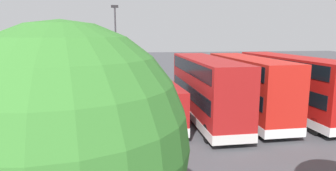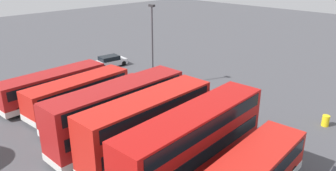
# 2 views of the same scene
# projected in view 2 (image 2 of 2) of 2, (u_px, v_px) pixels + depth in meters

# --- Properties ---
(ground_plane) EXTENTS (140.00, 140.00, 0.00)m
(ground_plane) POSITION_uv_depth(u_px,v_px,m) (205.00, 101.00, 32.70)
(ground_plane) COLOR #47474C
(bus_double_decker_second) EXTENTS (3.20, 12.19, 4.55)m
(bus_double_decker_second) POSITION_uv_depth(u_px,v_px,m) (194.00, 141.00, 20.51)
(bus_double_decker_second) COLOR #B71411
(bus_double_decker_second) RESTS_ON ground
(bus_double_decker_third) EXTENTS (2.85, 10.60, 4.55)m
(bus_double_decker_third) POSITION_uv_depth(u_px,v_px,m) (148.00, 125.00, 22.55)
(bus_double_decker_third) COLOR red
(bus_double_decker_third) RESTS_ON ground
(bus_double_decker_fourth) EXTENTS (2.83, 11.52, 4.55)m
(bus_double_decker_fourth) POSITION_uv_depth(u_px,v_px,m) (119.00, 111.00, 24.62)
(bus_double_decker_fourth) COLOR #A51919
(bus_double_decker_fourth) RESTS_ON ground
(bus_single_deck_fifth) EXTENTS (3.24, 10.33, 2.95)m
(bus_single_deck_fifth) POSITION_uv_depth(u_px,v_px,m) (99.00, 105.00, 27.78)
(bus_single_deck_fifth) COLOR #A51919
(bus_single_deck_fifth) RESTS_ON ground
(bus_single_deck_sixth) EXTENTS (3.36, 10.36, 2.95)m
(bus_single_deck_sixth) POSITION_uv_depth(u_px,v_px,m) (79.00, 93.00, 30.38)
(bus_single_deck_sixth) COLOR red
(bus_single_deck_sixth) RESTS_ON ground
(bus_single_deck_seventh) EXTENTS (3.10, 10.83, 2.95)m
(bus_single_deck_seventh) POSITION_uv_depth(u_px,v_px,m) (53.00, 86.00, 32.10)
(bus_single_deck_seventh) COLOR #A51919
(bus_single_deck_seventh) RESTS_ON ground
(car_hatchback_silver) EXTENTS (2.27, 4.32, 1.43)m
(car_hatchback_silver) POSITION_uv_depth(u_px,v_px,m) (110.00, 61.00, 43.24)
(car_hatchback_silver) COLOR silver
(car_hatchback_silver) RESTS_ON ground
(lamp_post_tall) EXTENTS (0.70, 0.30, 8.98)m
(lamp_post_tall) POSITION_uv_depth(u_px,v_px,m) (152.00, 41.00, 34.33)
(lamp_post_tall) COLOR #38383D
(lamp_post_tall) RESTS_ON ground
(waste_bin_yellow) EXTENTS (0.60, 0.60, 0.95)m
(waste_bin_yellow) POSITION_uv_depth(u_px,v_px,m) (326.00, 121.00, 27.52)
(waste_bin_yellow) COLOR yellow
(waste_bin_yellow) RESTS_ON ground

